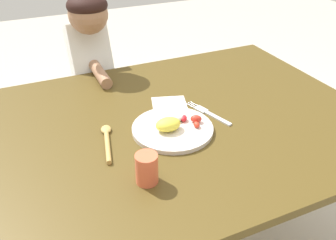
# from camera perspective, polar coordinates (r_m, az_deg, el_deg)

# --- Properties ---
(dining_table) EXTENTS (1.24, 0.98, 0.70)m
(dining_table) POSITION_cam_1_polar(r_m,az_deg,el_deg) (1.30, 2.96, -3.61)
(dining_table) COLOR #4D3C17
(dining_table) RESTS_ON ground_plane
(plate) EXTENTS (0.26, 0.26, 0.06)m
(plate) POSITION_cam_1_polar(r_m,az_deg,el_deg) (1.16, 0.75, -1.16)
(plate) COLOR silver
(plate) RESTS_ON dining_table
(fork) EXTENTS (0.08, 0.20, 0.01)m
(fork) POSITION_cam_1_polar(r_m,az_deg,el_deg) (1.25, 6.53, 1.00)
(fork) COLOR silver
(fork) RESTS_ON dining_table
(spoon) EXTENTS (0.07, 0.20, 0.02)m
(spoon) POSITION_cam_1_polar(r_m,az_deg,el_deg) (1.12, -9.63, -3.10)
(spoon) COLOR tan
(spoon) RESTS_ON dining_table
(drinking_cup) EXTENTS (0.06, 0.06, 0.09)m
(drinking_cup) POSITION_cam_1_polar(r_m,az_deg,el_deg) (0.95, -3.38, -7.68)
(drinking_cup) COLOR #E86341
(drinking_cup) RESTS_ON dining_table
(person) EXTENTS (0.18, 0.39, 1.03)m
(person) POSITION_cam_1_polar(r_m,az_deg,el_deg) (1.73, -11.63, 4.51)
(person) COLOR #43385B
(person) RESTS_ON ground_plane
(napkin) EXTENTS (0.15, 0.16, 0.00)m
(napkin) POSITION_cam_1_polar(r_m,az_deg,el_deg) (1.30, 0.25, 2.35)
(napkin) COLOR white
(napkin) RESTS_ON dining_table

